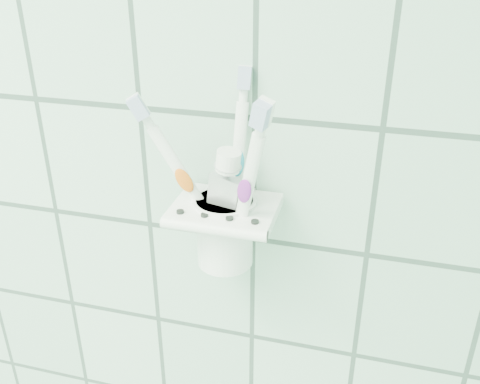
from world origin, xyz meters
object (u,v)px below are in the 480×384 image
object	(u,v)px
toothbrush_blue	(229,169)
holder_bracket	(226,210)
cup	(225,228)
toothpaste_tube	(217,196)
toothbrush_orange	(232,168)
toothbrush_pink	(231,170)

from	to	relation	value
toothbrush_blue	holder_bracket	bearing A→B (deg)	-116.28
holder_bracket	cup	bearing A→B (deg)	123.89
cup	holder_bracket	bearing A→B (deg)	-56.11
toothbrush_blue	toothpaste_tube	size ratio (longest dim) A/B	1.51
toothbrush_orange	toothbrush_pink	bearing A→B (deg)	130.62
holder_bracket	toothpaste_tube	distance (m)	0.02
cup	toothbrush_pink	xyz separation A→B (m)	(0.01, 0.00, 0.07)
toothbrush_orange	holder_bracket	bearing A→B (deg)	-155.31
toothbrush_blue	toothbrush_orange	world-z (taller)	toothbrush_orange
cup	toothbrush_blue	size ratio (longest dim) A/B	0.38
toothbrush_pink	toothpaste_tube	bearing A→B (deg)	-168.66
toothbrush_orange	toothbrush_blue	bearing A→B (deg)	137.82
holder_bracket	cup	xyz separation A→B (m)	(-0.00, 0.00, -0.02)
toothbrush_pink	toothpaste_tube	size ratio (longest dim) A/B	1.46
holder_bracket	toothbrush_orange	size ratio (longest dim) A/B	0.51
cup	toothbrush_blue	world-z (taller)	toothbrush_blue
holder_bracket	toothbrush_pink	world-z (taller)	toothbrush_pink
toothbrush_orange	toothpaste_tube	world-z (taller)	toothbrush_orange
holder_bracket	cup	distance (m)	0.03
cup	toothbrush_blue	xyz separation A→B (m)	(0.00, 0.00, 0.07)
holder_bracket	cup	size ratio (longest dim) A/B	1.39
cup	toothbrush_orange	bearing A→B (deg)	-14.21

